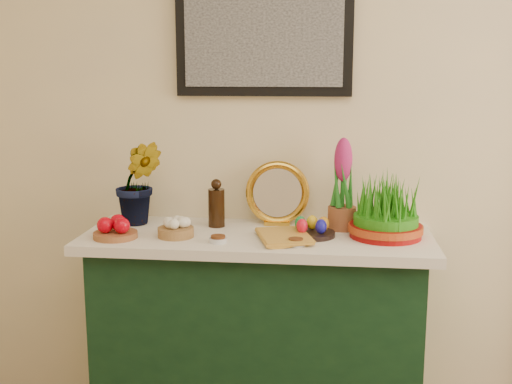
# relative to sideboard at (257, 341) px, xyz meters

# --- Properties ---
(sideboard) EXTENTS (1.30, 0.45, 0.85)m
(sideboard) POSITION_rel_sideboard_xyz_m (0.00, 0.00, 0.00)
(sideboard) COLOR #13351A
(sideboard) RESTS_ON ground
(tablecloth) EXTENTS (1.40, 0.55, 0.04)m
(tablecloth) POSITION_rel_sideboard_xyz_m (0.00, 0.00, 0.45)
(tablecloth) COLOR silver
(tablecloth) RESTS_ON sideboard
(hyacinth_green) EXTENTS (0.28, 0.25, 0.48)m
(hyacinth_green) POSITION_rel_sideboard_xyz_m (-0.52, 0.10, 0.70)
(hyacinth_green) COLOR #237721
(hyacinth_green) RESTS_ON tablecloth
(apple_bowl) EXTENTS (0.17, 0.17, 0.09)m
(apple_bowl) POSITION_rel_sideboard_xyz_m (-0.55, -0.14, 0.50)
(apple_bowl) COLOR brown
(apple_bowl) RESTS_ON tablecloth
(garlic_basket) EXTENTS (0.17, 0.17, 0.08)m
(garlic_basket) POSITION_rel_sideboard_xyz_m (-0.31, -0.09, 0.50)
(garlic_basket) COLOR #AB7E45
(garlic_basket) RESTS_ON tablecloth
(vinegar_cruet) EXTENTS (0.07, 0.07, 0.20)m
(vinegar_cruet) POSITION_rel_sideboard_xyz_m (-0.18, 0.10, 0.55)
(vinegar_cruet) COLOR black
(vinegar_cruet) RESTS_ON tablecloth
(mirror) EXTENTS (0.28, 0.08, 0.27)m
(mirror) POSITION_rel_sideboard_xyz_m (0.07, 0.17, 0.60)
(mirror) COLOR gold
(mirror) RESTS_ON tablecloth
(book) EXTENTS (0.23, 0.29, 0.03)m
(book) POSITION_rel_sideboard_xyz_m (0.02, -0.12, 0.48)
(book) COLOR gold
(book) RESTS_ON tablecloth
(spice_dish_left) EXTENTS (0.07, 0.07, 0.03)m
(spice_dish_left) POSITION_rel_sideboard_xyz_m (-0.13, -0.15, 0.48)
(spice_dish_left) COLOR silver
(spice_dish_left) RESTS_ON tablecloth
(spice_dish_right) EXTENTS (0.07, 0.07, 0.03)m
(spice_dish_right) POSITION_rel_sideboard_xyz_m (0.16, -0.16, 0.48)
(spice_dish_right) COLOR silver
(spice_dish_right) RESTS_ON tablecloth
(egg_plate) EXTENTS (0.21, 0.21, 0.08)m
(egg_plate) POSITION_rel_sideboard_xyz_m (0.22, -0.02, 0.49)
(egg_plate) COLOR black
(egg_plate) RESTS_ON tablecloth
(hyacinth_pink) EXTENTS (0.12, 0.12, 0.38)m
(hyacinth_pink) POSITION_rel_sideboard_xyz_m (0.34, 0.11, 0.64)
(hyacinth_pink) COLOR #96522F
(hyacinth_pink) RESTS_ON tablecloth
(wheatgrass_sabzeh) EXTENTS (0.29, 0.29, 0.24)m
(wheatgrass_sabzeh) POSITION_rel_sideboard_xyz_m (0.51, 0.00, 0.57)
(wheatgrass_sabzeh) COLOR #8C0908
(wheatgrass_sabzeh) RESTS_ON tablecloth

